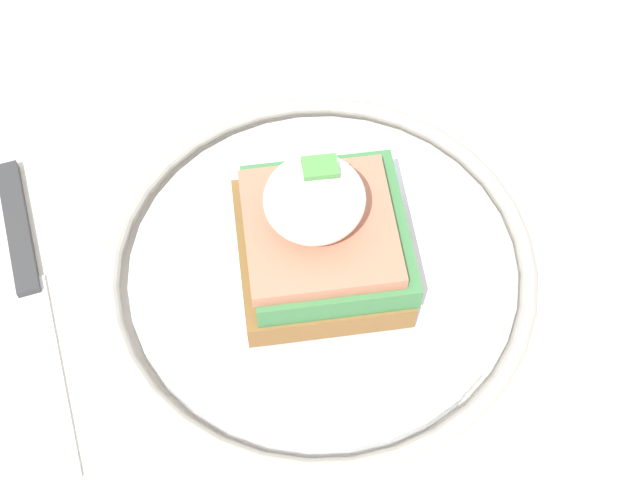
{
  "coord_description": "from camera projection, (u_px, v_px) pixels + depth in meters",
  "views": [
    {
      "loc": [
        0.06,
        0.26,
        1.16
      ],
      "look_at": [
        0.03,
        0.02,
        0.78
      ],
      "focal_mm": 50.0,
      "sensor_mm": 36.0,
      "label": 1
    }
  ],
  "objects": [
    {
      "name": "knife",
      "position": [
        28.0,
        283.0,
        0.47
      ],
      "size": [
        0.05,
        0.19,
        0.01
      ],
      "color": "#2D2D2D",
      "rests_on": "dining_table"
    },
    {
      "name": "sandwich",
      "position": [
        321.0,
        232.0,
        0.44
      ],
      "size": [
        0.09,
        0.09,
        0.08
      ],
      "color": "brown",
      "rests_on": "plate"
    },
    {
      "name": "dining_table",
      "position": [
        354.0,
        318.0,
        0.58
      ],
      "size": [
        1.06,
        0.9,
        0.75
      ],
      "color": "beige",
      "rests_on": "ground_plane"
    },
    {
      "name": "plate",
      "position": [
        320.0,
        267.0,
        0.47
      ],
      "size": [
        0.23,
        0.23,
        0.02
      ],
      "color": "silver",
      "rests_on": "dining_table"
    },
    {
      "name": "fork",
      "position": [
        588.0,
        254.0,
        0.48
      ],
      "size": [
        0.02,
        0.15,
        0.0
      ],
      "color": "silver",
      "rests_on": "dining_table"
    }
  ]
}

